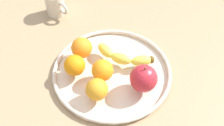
% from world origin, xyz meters
% --- Properties ---
extents(ground_plane, '(1.69, 1.69, 0.04)m').
position_xyz_m(ground_plane, '(0.00, 0.00, -0.02)').
color(ground_plane, '#9B7F5C').
extents(fruit_bowl, '(0.36, 0.36, 0.02)m').
position_xyz_m(fruit_bowl, '(0.00, 0.00, 0.01)').
color(fruit_bowl, beige).
rests_on(fruit_bowl, ground_plane).
extents(banana, '(0.18, 0.10, 0.03)m').
position_xyz_m(banana, '(0.00, 0.05, 0.03)').
color(banana, '#DAD044').
rests_on(banana, fruit_bowl).
extents(apple, '(0.08, 0.08, 0.09)m').
position_xyz_m(apple, '(0.11, 0.01, 0.06)').
color(apple, '#B5232D').
rests_on(apple, fruit_bowl).
extents(orange_front_right, '(0.07, 0.07, 0.07)m').
position_xyz_m(orange_front_right, '(-0.11, -0.02, 0.05)').
color(orange_front_right, orange).
rests_on(orange_front_right, fruit_bowl).
extents(orange_back_right, '(0.06, 0.06, 0.06)m').
position_xyz_m(orange_back_right, '(-0.07, -0.08, 0.05)').
color(orange_back_right, orange).
rests_on(orange_back_right, fruit_bowl).
extents(orange_front_left, '(0.06, 0.06, 0.06)m').
position_xyz_m(orange_front_left, '(-0.00, -0.04, 0.05)').
color(orange_front_left, orange).
rests_on(orange_front_left, fruit_bowl).
extents(orange_back_left, '(0.06, 0.06, 0.06)m').
position_xyz_m(orange_back_left, '(0.04, -0.10, 0.05)').
color(orange_back_left, orange).
rests_on(orange_back_left, fruit_bowl).
extents(ambient_mug, '(0.10, 0.07, 0.08)m').
position_xyz_m(ambient_mug, '(-0.34, 0.07, 0.04)').
color(ambient_mug, beige).
rests_on(ambient_mug, ground_plane).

